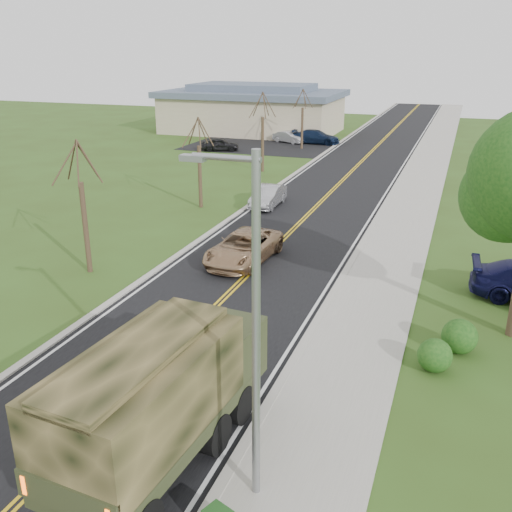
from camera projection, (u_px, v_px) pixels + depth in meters
The scene contains 17 objects.
ground at pixel (88, 434), 15.29m from camera, with size 160.00×160.00×0.00m, color #314617.
road at pixel (359, 164), 50.56m from camera, with size 8.00×120.00×0.01m, color black.
curb_right at pixel (407, 166), 49.21m from camera, with size 0.30×120.00×0.12m, color #9E998E.
sidewalk_right at pixel (428, 168), 48.65m from camera, with size 3.20×120.00×0.10m, color #9E998E.
curb_left at pixel (314, 160), 51.88m from camera, with size 0.30×120.00×0.10m, color #9E998E.
street_light at pixel (252, 322), 11.74m from camera, with size 1.65×0.22×8.00m.
bare_tree_a at pixel (84, 217), 25.45m from camera, with size 1.93×2.26×6.08m.
bare_tree_b at pixel (200, 169), 36.08m from camera, with size 1.83×2.14×5.73m.
bare_tree_c at pixel (263, 138), 46.56m from camera, with size 2.04×2.39×6.42m.
bare_tree_d at pixel (302, 123), 57.22m from camera, with size 1.88×2.20×5.91m.
commercial_building at pixel (253, 109), 68.86m from camera, with size 25.50×21.50×5.65m.
military_truck at pixel (160, 391), 13.64m from camera, with size 2.99×7.22×3.51m.
suv_champagne at pixel (244, 247), 27.35m from camera, with size 2.39×5.17×1.44m, color #A4805C.
sedan_silver at pixel (268, 196), 36.94m from camera, with size 1.41×4.06×1.34m, color #A5A4A9.
lot_car_dark at pixel (220, 144), 56.71m from camera, with size 1.50×3.74×1.27m, color black.
lot_car_silver at pixel (289, 137), 61.50m from camera, with size 1.30×3.72×1.23m, color #B4B3B9.
lot_car_navy at pixel (316, 137), 60.84m from camera, with size 2.05×5.04×1.46m, color #0E1B35.
Camera 1 is at (8.60, -10.38, 9.76)m, focal length 40.00 mm.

